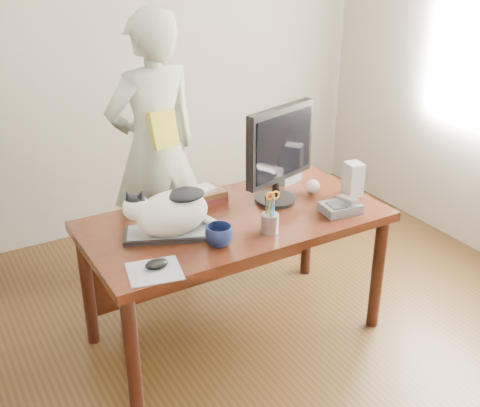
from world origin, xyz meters
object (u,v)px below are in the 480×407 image
at_px(book_stack, 204,195).
at_px(person, 154,149).
at_px(cat, 169,211).
at_px(monitor, 280,150).
at_px(phone, 341,207).
at_px(speaker, 353,179).
at_px(desk, 228,235).
at_px(calculator, 280,175).
at_px(pen_cup, 270,221).
at_px(keyboard, 174,233).
at_px(baseball, 313,187).
at_px(coffee_mug, 219,236).
at_px(mouse, 157,264).

distance_m(book_stack, person, 0.62).
relative_size(cat, monitor, 0.86).
distance_m(cat, phone, 0.94).
bearing_deg(phone, cat, 174.17).
height_order(monitor, book_stack, monitor).
bearing_deg(speaker, person, 137.42).
height_order(desk, speaker, speaker).
height_order(monitor, calculator, monitor).
xyz_separation_m(monitor, pen_cup, (-0.24, -0.28, -0.25)).
height_order(keyboard, calculator, calculator).
distance_m(monitor, calculator, 0.43).
relative_size(cat, baseball, 5.69).
relative_size(pen_cup, coffee_mug, 1.66).
relative_size(speaker, person, 0.11).
relative_size(cat, calculator, 1.87).
relative_size(phone, person, 0.13).
bearing_deg(speaker, calculator, 127.10).
relative_size(pen_cup, mouse, 1.88).
height_order(desk, mouse, mouse).
bearing_deg(keyboard, monitor, 30.15).
relative_size(mouse, calculator, 0.48).
bearing_deg(book_stack, phone, -46.37).
xyz_separation_m(desk, coffee_mug, (-0.22, -0.31, 0.20)).
xyz_separation_m(keyboard, mouse, (-0.20, -0.25, 0.01)).
distance_m(cat, monitor, 0.71).
relative_size(coffee_mug, book_stack, 0.56).
height_order(keyboard, book_stack, book_stack).
bearing_deg(pen_cup, coffee_mug, 179.32).
bearing_deg(coffee_mug, monitor, 27.78).
bearing_deg(coffee_mug, cat, 128.20).
bearing_deg(person, calculator, 128.12).
relative_size(mouse, baseball, 1.45).
bearing_deg(desk, keyboard, -164.03).
distance_m(cat, person, 0.95).
height_order(mouse, book_stack, book_stack).
bearing_deg(cat, desk, 38.72).
bearing_deg(cat, monitor, 29.68).
relative_size(keyboard, monitor, 0.95).
distance_m(speaker, book_stack, 0.85).
xyz_separation_m(book_stack, person, (-0.04, 0.62, 0.08)).
distance_m(keyboard, speaker, 1.09).
xyz_separation_m(monitor, coffee_mug, (-0.53, -0.28, -0.25)).
relative_size(desk, monitor, 2.93).
bearing_deg(monitor, keyboard, 169.92).
height_order(cat, book_stack, cat).
relative_size(keyboard, cat, 1.11).
bearing_deg(person, mouse, 59.93).
distance_m(mouse, book_stack, 0.74).
distance_m(desk, pen_cup, 0.38).
bearing_deg(baseball, person, 126.89).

